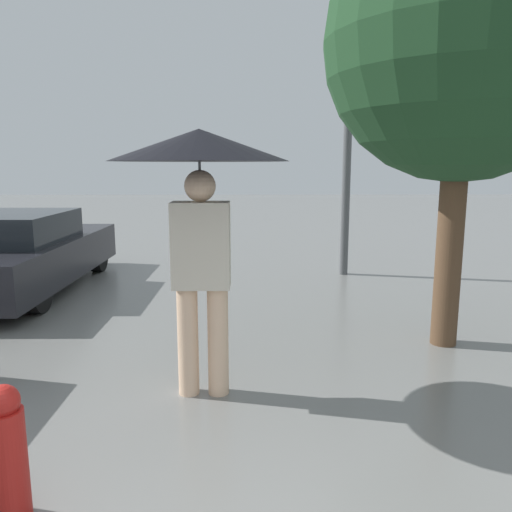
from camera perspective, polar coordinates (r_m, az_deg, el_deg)
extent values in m
cylinder|color=beige|center=(3.88, -7.78, -9.60)|extent=(0.16, 0.16, 0.84)
cylinder|color=beige|center=(3.86, -4.36, -9.65)|extent=(0.16, 0.16, 0.84)
cube|color=beige|center=(3.68, -6.29, 1.25)|extent=(0.42, 0.25, 0.63)
sphere|color=beige|center=(3.64, -6.42, 7.97)|extent=(0.23, 0.23, 0.23)
cylinder|color=#515456|center=(3.65, -6.37, 5.45)|extent=(0.02, 0.02, 0.67)
cone|color=black|center=(3.64, -6.52, 12.49)|extent=(1.29, 1.29, 0.23)
cube|color=black|center=(7.86, -26.15, -0.30)|extent=(1.89, 3.86, 0.55)
cube|color=black|center=(7.63, -27.05, 2.93)|extent=(1.61, 1.74, 0.39)
cylinder|color=black|center=(8.68, -17.62, 0.20)|extent=(0.18, 0.58, 0.58)
cylinder|color=black|center=(6.47, -23.78, -3.52)|extent=(0.18, 0.58, 0.58)
cylinder|color=brown|center=(5.11, 21.31, 2.09)|extent=(0.25, 0.25, 2.14)
sphere|color=#1E4223|center=(5.18, 22.67, 21.73)|extent=(2.51, 2.51, 2.51)
cylinder|color=#515456|center=(8.05, 10.34, 10.24)|extent=(0.13, 0.13, 3.50)
sphere|color=beige|center=(8.26, 10.78, 23.08)|extent=(0.29, 0.29, 0.29)
cylinder|color=#B21E19|center=(2.91, -26.47, -20.70)|extent=(0.19, 0.19, 0.58)
sphere|color=#B21E19|center=(2.75, -27.05, -14.63)|extent=(0.17, 0.17, 0.17)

